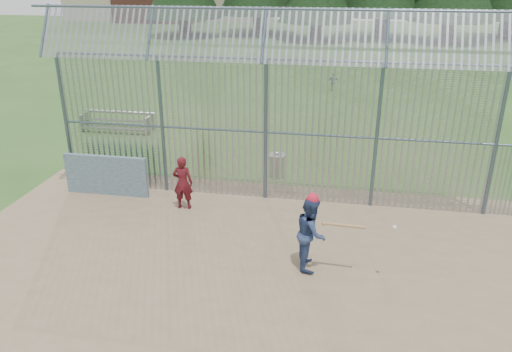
% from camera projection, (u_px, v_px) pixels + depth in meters
% --- Properties ---
extents(ground, '(120.00, 120.00, 0.00)m').
position_uv_depth(ground, '(241.00, 262.00, 11.36)').
color(ground, '#2D511E').
rests_on(ground, ground).
extents(dirt_infield, '(14.00, 10.00, 0.02)m').
position_uv_depth(dirt_infield, '(236.00, 273.00, 10.90)').
color(dirt_infield, '#756047').
rests_on(dirt_infield, ground).
extents(dugout_wall, '(2.50, 0.12, 1.20)m').
position_uv_depth(dugout_wall, '(106.00, 175.00, 14.51)').
color(dugout_wall, '#38566B').
rests_on(dugout_wall, dirt_infield).
extents(batter, '(0.70, 0.86, 1.67)m').
position_uv_depth(batter, '(311.00, 233.00, 10.86)').
color(batter, navy).
rests_on(batter, dirt_infield).
extents(onlooker, '(0.57, 0.39, 1.51)m').
position_uv_depth(onlooker, '(183.00, 183.00, 13.62)').
color(onlooker, maroon).
rests_on(onlooker, dirt_infield).
extents(bg_kid_seated, '(0.64, 0.40, 1.02)m').
position_uv_depth(bg_kid_seated, '(334.00, 82.00, 27.14)').
color(bg_kid_seated, slate).
rests_on(bg_kid_seated, ground).
extents(batting_gear, '(1.88, 0.47, 0.66)m').
position_uv_depth(batting_gear, '(320.00, 205.00, 10.52)').
color(batting_gear, red).
rests_on(batting_gear, ground).
extents(trash_can, '(0.56, 0.56, 0.82)m').
position_uv_depth(trash_can, '(277.00, 165.00, 15.92)').
color(trash_can, gray).
rests_on(trash_can, ground).
extents(bleacher, '(3.00, 0.95, 0.72)m').
position_uv_depth(bleacher, '(117.00, 121.00, 20.45)').
color(bleacher, slate).
rests_on(bleacher, ground).
extents(backstop_fence, '(20.09, 0.81, 5.30)m').
position_uv_depth(backstop_fence, '(332.00, 124.00, 13.28)').
color(backstop_fence, '#47566B').
rests_on(backstop_fence, ground).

